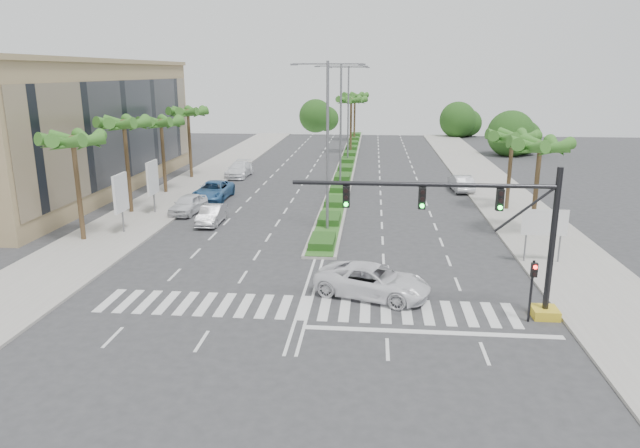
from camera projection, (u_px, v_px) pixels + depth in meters
The scene contains 28 objects.
ground at pixel (304, 308), 28.14m from camera, with size 160.00×160.00×0.00m, color #333335.
footpath_right at pixel (521, 215), 45.99m from camera, with size 6.00×120.00×0.15m, color gray.
footpath_left at pixel (156, 207), 48.72m from camera, with size 6.00×120.00×0.15m, color gray.
median at pixel (347, 164), 71.39m from camera, with size 2.20×75.00×0.20m, color gray.
median_grass at pixel (347, 163), 71.36m from camera, with size 1.80×75.00×0.04m, color #274E1B.
building at pixel (64, 129), 53.92m from camera, with size 12.00×36.00×12.00m, color tan.
signal_gantry at pixel (502, 246), 26.41m from camera, with size 12.60×1.20×7.20m.
pedestrian_signal at pixel (533, 281), 26.01m from camera, with size 0.28×0.36×3.00m.
direction_sign at pixel (545, 225), 33.98m from camera, with size 2.70×0.11×3.40m.
billboard_near at pixel (121, 193), 40.21m from camera, with size 0.18×2.10×4.35m.
billboard_far at pixel (153, 178), 45.98m from camera, with size 0.18×2.10×4.35m.
palm_left_near at pixel (73, 144), 37.50m from camera, with size 4.57×4.68×7.55m.
palm_left_mid at pixel (124, 127), 45.10m from camera, with size 4.57×4.68×7.95m.
palm_left_far at pixel (161, 125), 52.94m from camera, with size 4.57×4.68×7.35m.
palm_left_end at pixel (188, 114), 60.53m from camera, with size 4.57×4.68×7.75m.
palm_right_near at pixel (540, 149), 38.69m from camera, with size 4.57×4.68×7.05m.
palm_right_far at pixel (512, 140), 46.46m from camera, with size 4.57×4.68×6.75m.
palm_median_a at pixel (351, 102), 79.17m from camera, with size 4.57×4.68×8.05m.
palm_median_b at pixel (355, 97), 93.60m from camera, with size 4.57×4.68×8.05m.
streetlight_near at pixel (328, 138), 39.84m from camera, with size 5.10×0.25×12.00m.
streetlight_mid at pixel (341, 119), 55.23m from camera, with size 5.10×0.25×12.00m.
streetlight_far at pixel (348, 109), 70.61m from camera, with size 5.10×0.25×12.00m.
car_parked_a at pixel (188, 204), 46.65m from camera, with size 1.86×4.62×1.57m, color white.
car_parked_b at pixel (212, 215), 43.47m from camera, with size 1.51×4.34×1.43m, color #A2A1A6.
car_parked_c at pixel (213, 191), 51.70m from camera, with size 2.73×5.92×1.64m, color #32649A.
car_parked_d at pixel (239, 170), 62.98m from camera, with size 2.26×5.55×1.61m, color white.
car_crossing at pixel (373, 281), 29.42m from camera, with size 2.74×5.95×1.65m, color white.
car_right at pixel (461, 183), 55.42m from camera, with size 1.71×4.91×1.62m, color #B5B5BA.
Camera 1 is at (3.19, -25.92, 11.29)m, focal length 32.00 mm.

